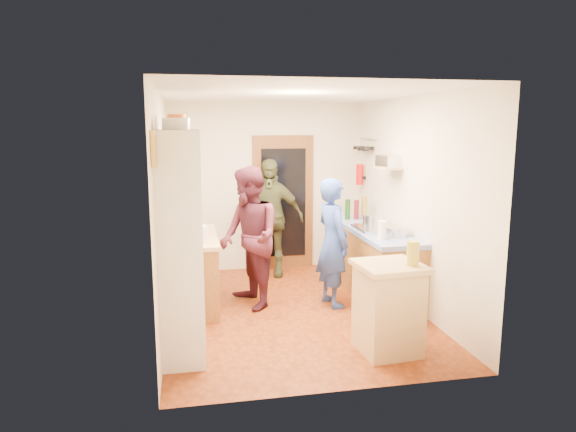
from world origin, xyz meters
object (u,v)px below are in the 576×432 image
object	(u,v)px
person_hob	(336,243)
person_back	(270,218)
hutch_body	(181,242)
island_base	(388,310)
person_left	(250,237)
right_counter_base	(372,262)

from	to	relation	value
person_hob	person_back	size ratio (longest dim) A/B	0.91
person_hob	person_back	world-z (taller)	person_back
hutch_body	island_base	bearing A→B (deg)	-14.65
island_base	person_left	world-z (taller)	person_left
island_base	person_back	world-z (taller)	person_back
right_counter_base	person_hob	distance (m)	0.84
hutch_body	person_back	bearing A→B (deg)	61.91
island_base	right_counter_base	bearing A→B (deg)	74.56
right_counter_base	person_left	distance (m)	1.75
person_hob	right_counter_base	bearing A→B (deg)	-69.84
hutch_body	person_hob	distance (m)	2.09
right_counter_base	island_base	distance (m)	1.89
hutch_body	person_left	size ratio (longest dim) A/B	1.25
island_base	person_hob	world-z (taller)	person_hob
person_hob	person_left	xyz separation A→B (m)	(-1.04, 0.20, 0.07)
person_back	hutch_body	bearing A→B (deg)	-105.27
hutch_body	right_counter_base	size ratio (longest dim) A/B	1.00
right_counter_base	person_back	xyz separation A→B (m)	(-1.23, 1.08, 0.46)
island_base	person_back	bearing A→B (deg)	104.04
hutch_body	right_counter_base	xyz separation A→B (m)	(2.50, 1.30, -0.68)
person_hob	person_left	distance (m)	1.06
island_base	person_left	distance (m)	2.05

